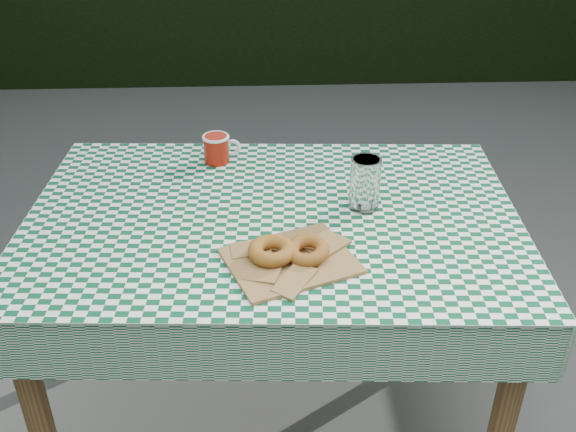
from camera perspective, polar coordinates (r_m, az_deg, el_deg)
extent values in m
plane|color=#5A5A54|center=(2.18, -1.01, -16.04)|extent=(60.00, 60.00, 0.00)
cube|color=#58331E|center=(1.86, -1.18, -9.98)|extent=(1.23, 0.85, 0.75)
cube|color=#0A4528|center=(1.63, -1.32, 0.00)|extent=(1.25, 0.87, 0.01)
cube|color=olive|center=(1.46, 0.21, -3.77)|extent=(0.33, 0.30, 0.01)
torus|color=#935A1E|center=(1.45, -1.39, -2.99)|extent=(0.13, 0.13, 0.03)
torus|color=#95601E|center=(1.45, 1.66, -2.96)|extent=(0.14, 0.14, 0.03)
cylinder|color=white|center=(1.64, 6.61, 2.77)|extent=(0.10, 0.10, 0.13)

